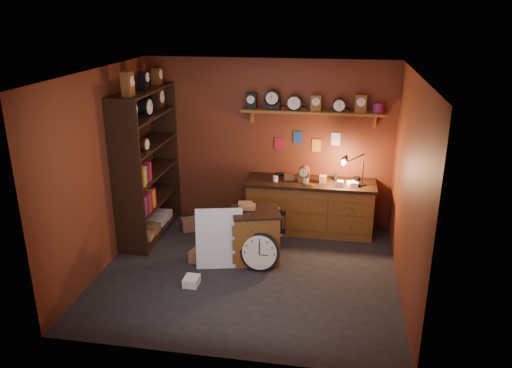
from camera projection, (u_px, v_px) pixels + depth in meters
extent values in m
plane|color=black|center=(249.00, 272.00, 6.87)|extent=(4.00, 4.00, 0.00)
cube|color=maroon|center=(268.00, 143.00, 8.09)|extent=(4.00, 0.02, 2.70)
cube|color=maroon|center=(214.00, 240.00, 4.75)|extent=(4.00, 0.02, 2.70)
cube|color=maroon|center=(103.00, 171.00, 6.73)|extent=(0.02, 3.60, 2.70)
cube|color=maroon|center=(409.00, 188.00, 6.10)|extent=(0.02, 3.60, 2.70)
cube|color=beige|center=(247.00, 73.00, 5.96)|extent=(4.00, 3.60, 0.02)
cube|color=brown|center=(312.00, 112.00, 7.64)|extent=(2.20, 0.30, 0.04)
cube|color=brown|center=(252.00, 116.00, 7.90)|extent=(0.04, 0.16, 0.20)
cube|color=brown|center=(375.00, 121.00, 7.60)|extent=(0.04, 0.16, 0.20)
cylinder|color=#B21419|center=(378.00, 108.00, 7.46)|extent=(0.16, 0.16, 0.15)
cube|color=maroon|center=(277.00, 144.00, 8.05)|extent=(0.14, 0.01, 0.20)
cube|color=navy|center=(296.00, 137.00, 7.96)|extent=(0.14, 0.01, 0.20)
cube|color=#C08318|center=(315.00, 145.00, 7.96)|extent=(0.14, 0.01, 0.20)
cube|color=silver|center=(334.00, 139.00, 7.87)|extent=(0.14, 0.01, 0.20)
cube|color=black|center=(134.00, 164.00, 7.71)|extent=(0.03, 1.60, 2.30)
cube|color=black|center=(127.00, 181.00, 6.95)|extent=(0.45, 0.03, 2.30)
cube|color=black|center=(165.00, 151.00, 8.39)|extent=(0.45, 0.03, 2.30)
cube|color=black|center=(153.00, 229.00, 8.04)|extent=(0.43, 1.54, 0.03)
cube|color=black|center=(151.00, 201.00, 7.87)|extent=(0.43, 1.54, 0.03)
cube|color=black|center=(148.00, 174.00, 7.72)|extent=(0.43, 1.54, 0.03)
cube|color=black|center=(146.00, 146.00, 7.57)|extent=(0.43, 1.54, 0.03)
cube|color=black|center=(144.00, 116.00, 7.42)|extent=(0.43, 1.54, 0.03)
cube|color=black|center=(142.00, 91.00, 7.29)|extent=(0.43, 1.54, 0.03)
cube|color=brown|center=(310.00, 208.00, 7.99)|extent=(1.97, 0.60, 0.80)
cube|color=black|center=(311.00, 183.00, 7.85)|extent=(2.03, 0.66, 0.05)
cube|color=brown|center=(308.00, 215.00, 7.71)|extent=(1.89, 0.02, 0.52)
cylinder|color=black|center=(362.00, 185.00, 7.67)|extent=(0.12, 0.12, 0.02)
cylinder|color=black|center=(363.00, 173.00, 7.60)|extent=(0.02, 0.02, 0.38)
cylinder|color=black|center=(356.00, 158.00, 7.51)|extent=(0.27, 0.09, 0.14)
cone|color=black|center=(346.00, 161.00, 7.52)|extent=(0.18, 0.14, 0.18)
cube|color=brown|center=(256.00, 236.00, 7.09)|extent=(0.74, 0.66, 0.72)
cube|color=black|center=(256.00, 212.00, 6.97)|extent=(0.79, 0.71, 0.03)
cube|color=brown|center=(253.00, 244.00, 6.85)|extent=(0.54, 0.17, 0.61)
cylinder|color=black|center=(260.00, 252.00, 6.84)|extent=(0.54, 0.17, 0.55)
cylinder|color=beige|center=(259.00, 253.00, 6.81)|extent=(0.48, 0.11, 0.47)
cube|color=black|center=(259.00, 248.00, 6.78)|extent=(0.01, 0.04, 0.17)
cube|color=black|center=(264.00, 255.00, 6.80)|extent=(0.12, 0.01, 0.01)
cube|color=silver|center=(220.00, 265.00, 7.03)|extent=(0.67, 0.32, 0.86)
cube|color=silver|center=(277.00, 216.00, 8.05)|extent=(0.60, 0.60, 0.51)
cube|color=black|center=(275.00, 222.00, 7.82)|extent=(0.40, 0.13, 0.41)
cube|color=#966541|center=(201.00, 256.00, 7.12)|extent=(0.33, 0.30, 0.17)
cube|color=white|center=(192.00, 281.00, 6.53)|extent=(0.19, 0.23, 0.11)
cube|color=#966541|center=(190.00, 224.00, 8.13)|extent=(0.33, 0.31, 0.19)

